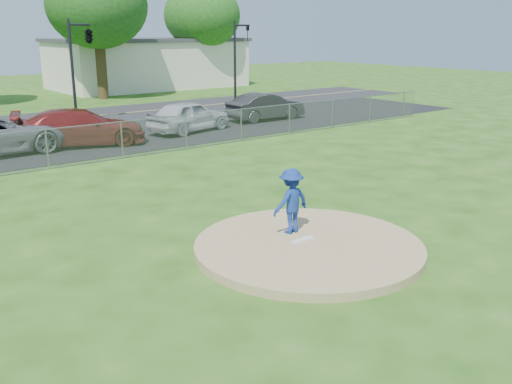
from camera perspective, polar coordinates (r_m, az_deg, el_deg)
ground at (r=21.62m, az=-13.25°, el=2.03°), size 120.00×120.00×0.00m
pitchers_mound at (r=13.58m, az=5.26°, el=-5.48°), size 5.40×5.40×0.20m
pitching_rubber at (r=13.67m, az=4.69°, el=-4.78°), size 0.60×0.15×0.04m
chain_link_fence at (r=23.26m, az=-15.49°, el=4.73°), size 40.00×0.06×1.50m
parking_lot at (r=27.54m, az=-19.09°, el=4.53°), size 50.00×8.00×0.01m
street at (r=34.62m, az=-23.32°, el=6.29°), size 60.00×7.00×0.01m
commercial_building at (r=53.30m, az=-10.78°, el=12.58°), size 16.40×9.40×4.30m
tree_far_right at (r=52.70m, az=-5.42°, el=18.08°), size 6.72×6.72×10.74m
traffic_signal_center at (r=33.62m, az=-16.55°, el=14.58°), size 1.42×2.48×5.60m
traffic_signal_right at (r=38.73m, az=-1.83°, el=13.46°), size 1.28×0.20×5.60m
pitcher at (r=13.95m, az=3.53°, el=-0.90°), size 1.06×0.62×1.62m
parked_car_darkred at (r=26.81m, az=-17.14°, el=6.21°), size 6.11×3.96×1.65m
parked_car_pearl at (r=29.43m, az=-6.70°, el=7.56°), size 4.95×2.87×1.58m
parked_car_charcoal at (r=33.11m, az=0.98°, el=8.54°), size 4.68×1.71×1.53m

